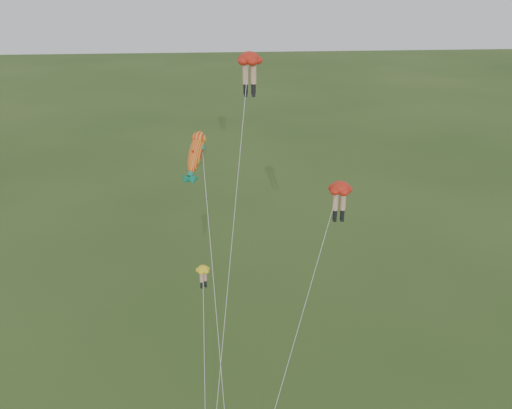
{
  "coord_description": "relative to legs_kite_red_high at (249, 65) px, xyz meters",
  "views": [
    {
      "loc": [
        -0.05,
        -26.61,
        27.28
      ],
      "look_at": [
        2.3,
        6.0,
        12.87
      ],
      "focal_mm": 40.0,
      "sensor_mm": 36.0,
      "label": 1
    }
  ],
  "objects": [
    {
      "name": "legs_kite_red_high",
      "position": [
        0.0,
        0.0,
        0.0
      ],
      "size": [
        4.04,
        13.55,
        21.51
      ],
      "rotation": [
        0.0,
        0.0,
        0.01
      ],
      "color": "red",
      "rests_on": "ground"
    },
    {
      "name": "legs_kite_yellow",
      "position": [
        -3.34,
        -6.81,
        -11.99
      ],
      "size": [
        1.25,
        8.33,
        9.48
      ],
      "rotation": [
        0.0,
        0.0,
        0.51
      ],
      "color": "yellow",
      "rests_on": "ground"
    },
    {
      "name": "legs_kite_red_mid",
      "position": [
        5.63,
        -3.73,
        -7.63
      ],
      "size": [
        6.7,
        9.94,
        13.77
      ],
      "rotation": [
        0.0,
        0.0,
        0.0
      ],
      "color": "red",
      "rests_on": "ground"
    },
    {
      "name": "fish_kite",
      "position": [
        -3.49,
        -5.36,
        -4.19
      ],
      "size": [
        2.44,
        9.99,
        17.89
      ],
      "rotation": [
        0.87,
        0.0,
        -0.38
      ],
      "color": "orange",
      "rests_on": "ground"
    }
  ]
}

